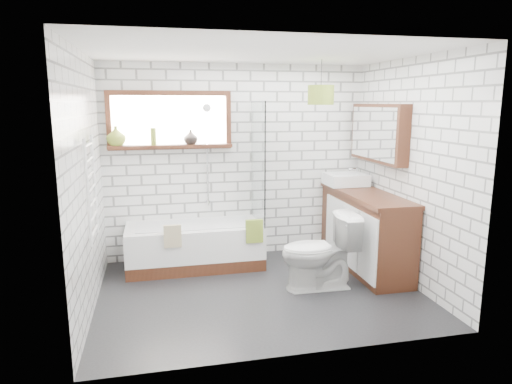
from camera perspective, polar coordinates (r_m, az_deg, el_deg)
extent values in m
cube|color=black|center=(5.07, 0.48, -12.37)|extent=(3.40, 2.60, 0.01)
cube|color=white|center=(4.68, 0.53, 17.14)|extent=(3.40, 2.60, 0.01)
cube|color=white|center=(5.98, -2.33, 3.75)|extent=(3.40, 0.01, 2.50)
cube|color=white|center=(3.47, 5.37, -1.62)|extent=(3.40, 0.01, 2.50)
cube|color=white|center=(4.64, -20.49, 0.93)|extent=(0.01, 2.60, 2.50)
cube|color=white|center=(5.36, 18.58, 2.33)|extent=(0.01, 2.60, 2.50)
cube|color=#33170E|center=(5.80, -10.69, 8.80)|extent=(1.52, 0.16, 0.68)
cube|color=white|center=(4.64, -19.89, 0.35)|extent=(0.06, 0.52, 1.00)
cube|color=#33170E|center=(5.79, 15.04, 7.13)|extent=(0.16, 1.20, 0.70)
cylinder|color=silver|center=(5.86, -6.12, 4.54)|extent=(0.02, 0.02, 1.30)
cube|color=white|center=(5.75, -7.65, -6.67)|extent=(1.65, 0.73, 0.54)
cube|color=white|center=(5.65, 0.28, 3.70)|extent=(0.02, 0.72, 1.50)
cube|color=olive|center=(5.43, -0.21, -4.91)|extent=(0.20, 0.06, 0.28)
cube|color=tan|center=(5.32, -10.39, -5.45)|extent=(0.20, 0.05, 0.26)
cube|color=#33170E|center=(5.78, 13.45, -4.63)|extent=(0.54, 1.67, 0.96)
cube|color=white|center=(6.07, 11.12, 1.57)|extent=(0.51, 0.45, 0.15)
cylinder|color=silver|center=(6.13, 12.51, 2.17)|extent=(0.03, 0.03, 0.17)
imported|color=white|center=(5.05, 7.89, -7.41)|extent=(0.49, 0.83, 0.84)
imported|color=olive|center=(5.79, -17.09, 6.51)|extent=(0.30, 0.30, 0.24)
imported|color=black|center=(5.79, -8.16, 6.62)|extent=(0.22, 0.22, 0.18)
cylinder|color=olive|center=(5.77, -12.70, 6.58)|extent=(0.09, 0.09, 0.21)
cylinder|color=olive|center=(5.42, 8.11, 11.91)|extent=(0.30, 0.30, 0.22)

